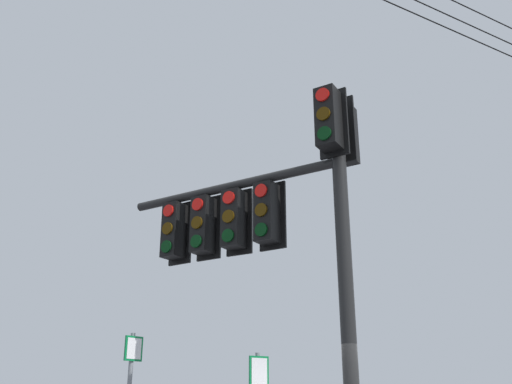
{
  "coord_description": "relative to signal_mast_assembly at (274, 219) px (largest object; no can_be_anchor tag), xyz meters",
  "views": [
    {
      "loc": [
        0.4,
        7.48,
        1.71
      ],
      "look_at": [
        1.56,
        -0.61,
        4.81
      ],
      "focal_mm": 40.59,
      "sensor_mm": 36.0,
      "label": 1
    }
  ],
  "objects": [
    {
      "name": "signal_mast_assembly",
      "position": [
        0.0,
        0.0,
        0.0
      ],
      "size": [
        3.75,
        2.01,
        6.07
      ],
      "color": "black",
      "rests_on": "ground"
    }
  ]
}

